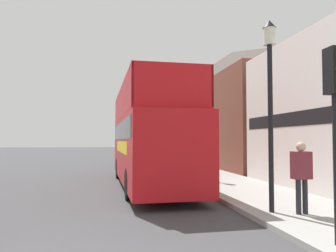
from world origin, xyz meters
The scene contains 9 objects.
ground_plane centered at (0.00, 21.00, 0.00)m, with size 144.00×144.00×0.00m, color #3D3D3F.
sidewalk centered at (6.45, 18.00, 0.07)m, with size 3.36×108.00×0.14m.
brick_terrace_rear centered at (11.14, 21.27, 4.63)m, with size 6.00×18.33×9.26m.
tour_bus centered at (2.96, 10.34, 1.89)m, with size 2.77×10.73×4.28m.
parked_car_ahead_of_bus centered at (3.65, 18.09, 0.68)m, with size 1.95×4.21×1.46m.
pedestrian_third centered at (6.04, 3.56, 1.23)m, with size 0.47×0.26×1.81m.
traffic_signal centered at (5.26, 1.19, 2.73)m, with size 0.28×0.42×3.53m.
lamp_post_nearest centered at (5.40, 3.90, 3.59)m, with size 0.35×0.35×5.04m.
lamp_post_second centered at (5.22, 11.60, 3.50)m, with size 0.35×0.35×4.90m.
Camera 1 is at (1.25, -4.02, 2.00)m, focal length 35.00 mm.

